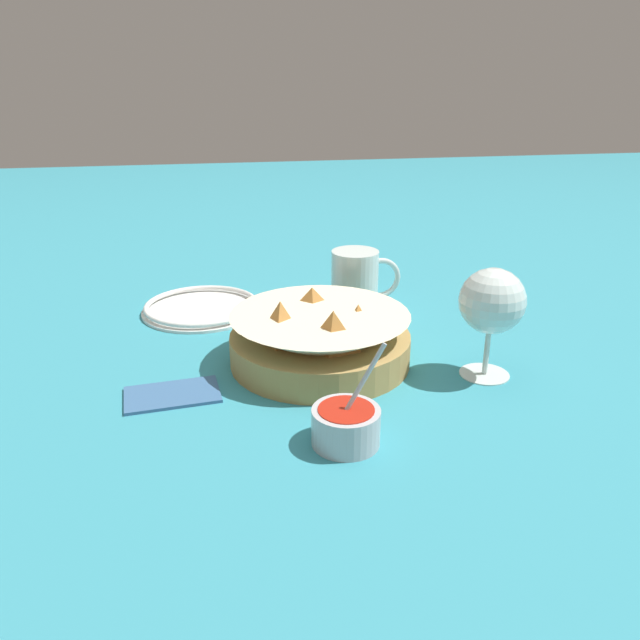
% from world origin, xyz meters
% --- Properties ---
extents(ground_plane, '(4.00, 4.00, 0.00)m').
position_xyz_m(ground_plane, '(0.00, 0.00, 0.00)').
color(ground_plane, teal).
extents(food_basket, '(0.24, 0.24, 0.09)m').
position_xyz_m(food_basket, '(-0.04, -0.03, 0.03)').
color(food_basket, '#B2894C').
rests_on(food_basket, ground_plane).
extents(sauce_cup, '(0.08, 0.07, 0.11)m').
position_xyz_m(sauce_cup, '(-0.04, -0.23, 0.02)').
color(sauce_cup, '#B7B7BC').
rests_on(sauce_cup, ground_plane).
extents(wine_glass, '(0.08, 0.08, 0.14)m').
position_xyz_m(wine_glass, '(0.17, -0.10, 0.10)').
color(wine_glass, silver).
rests_on(wine_glass, ground_plane).
extents(beer_mug, '(0.12, 0.08, 0.10)m').
position_xyz_m(beer_mug, '(0.06, 0.16, 0.05)').
color(beer_mug, silver).
rests_on(beer_mug, ground_plane).
extents(side_plate, '(0.19, 0.19, 0.01)m').
position_xyz_m(side_plate, '(-0.19, 0.20, 0.01)').
color(side_plate, white).
rests_on(side_plate, ground_plane).
extents(napkin, '(0.12, 0.08, 0.01)m').
position_xyz_m(napkin, '(-0.23, -0.09, 0.00)').
color(napkin, '#38608E').
rests_on(napkin, ground_plane).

